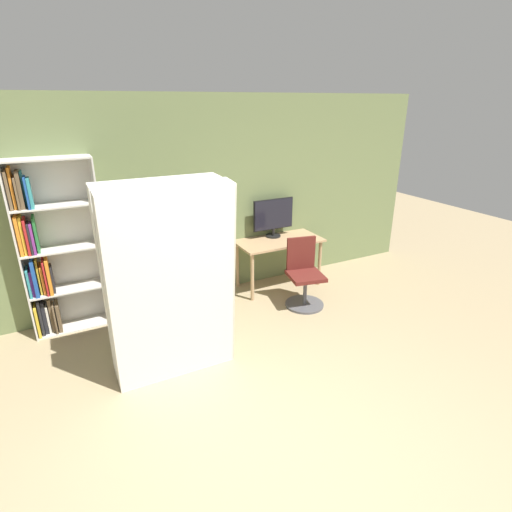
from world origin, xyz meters
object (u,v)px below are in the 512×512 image
office_chair (304,279)px  mattress_far (165,277)px  monitor (273,216)px  mattress_near (173,287)px  bookshelf (51,253)px

office_chair → mattress_far: (-1.95, -0.41, 0.60)m
monitor → mattress_near: bearing=-141.7°
bookshelf → mattress_far: bearing=-51.3°
monitor → mattress_near: size_ratio=0.33×
monitor → office_chair: bearing=-89.4°
monitor → bookshelf: bookshelf is taller
office_chair → mattress_far: 2.08m
monitor → office_chair: (0.01, -0.84, -0.67)m
mattress_far → mattress_near: bearing=-90.0°
monitor → mattress_far: (-1.94, -1.25, -0.06)m
mattress_near → bookshelf: bearing=123.2°
office_chair → mattress_near: mattress_near is taller
bookshelf → mattress_near: size_ratio=1.04×
office_chair → mattress_far: mattress_far is taller
monitor → bookshelf: 2.93m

